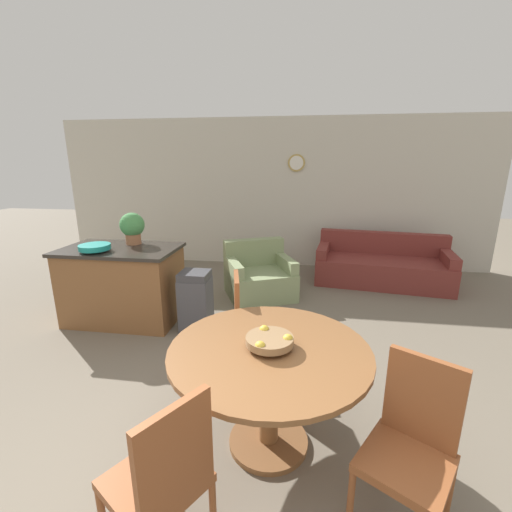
{
  "coord_description": "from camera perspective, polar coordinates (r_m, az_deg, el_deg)",
  "views": [
    {
      "loc": [
        0.69,
        -1.09,
        1.92
      ],
      "look_at": [
        0.18,
        2.38,
        0.96
      ],
      "focal_mm": 24.0,
      "sensor_mm": 36.0,
      "label": 1
    }
  ],
  "objects": [
    {
      "name": "wall_back",
      "position": [
        6.48,
        2.29,
        10.32
      ],
      "size": [
        8.0,
        0.09,
        2.7
      ],
      "color": "beige",
      "rests_on": "ground_plane"
    },
    {
      "name": "dining_table",
      "position": [
        2.4,
        2.22,
        -18.55
      ],
      "size": [
        1.32,
        1.32,
        0.76
      ],
      "color": "brown",
      "rests_on": "ground_plane"
    },
    {
      "name": "dining_chair_near_left",
      "position": [
        1.93,
        -15.16,
        -31.9
      ],
      "size": [
        0.58,
        0.58,
        0.95
      ],
      "rotation": [
        0.0,
        0.0,
        7.3
      ],
      "color": "brown",
      "rests_on": "ground_plane"
    },
    {
      "name": "dining_chair_near_right",
      "position": [
        2.19,
        24.57,
        -26.13
      ],
      "size": [
        0.58,
        0.58,
        0.95
      ],
      "rotation": [
        0.0,
        0.0,
        8.87
      ],
      "color": "brown",
      "rests_on": "ground_plane"
    },
    {
      "name": "dining_chair_far_side",
      "position": [
        3.19,
        -1.14,
        -10.72
      ],
      "size": [
        0.5,
        0.5,
        0.95
      ],
      "rotation": [
        0.0,
        0.0,
        4.94
      ],
      "color": "brown",
      "rests_on": "ground_plane"
    },
    {
      "name": "fruit_bowl",
      "position": [
        2.28,
        2.31,
        -13.86
      ],
      "size": [
        0.31,
        0.31,
        0.1
      ],
      "color": "olive",
      "rests_on": "dining_table"
    },
    {
      "name": "kitchen_island",
      "position": [
        4.54,
        -21.24,
        -4.38
      ],
      "size": [
        1.38,
        0.83,
        0.93
      ],
      "color": "brown",
      "rests_on": "ground_plane"
    },
    {
      "name": "teal_bowl",
      "position": [
        4.33,
        -25.29,
        1.34
      ],
      "size": [
        0.35,
        0.35,
        0.08
      ],
      "color": "teal",
      "rests_on": "kitchen_island"
    },
    {
      "name": "potted_plant",
      "position": [
        4.52,
        -19.92,
        4.6
      ],
      "size": [
        0.3,
        0.3,
        0.39
      ],
      "color": "#A36642",
      "rests_on": "kitchen_island"
    },
    {
      "name": "trash_bin",
      "position": [
        4.07,
        -10.01,
        -7.48
      ],
      "size": [
        0.34,
        0.32,
        0.72
      ],
      "color": "#47474C",
      "rests_on": "ground_plane"
    },
    {
      "name": "couch",
      "position": [
        5.97,
        20.2,
        -1.6
      ],
      "size": [
        2.16,
        1.18,
        0.78
      ],
      "rotation": [
        0.0,
        0.0,
        -0.13
      ],
      "color": "maroon",
      "rests_on": "ground_plane"
    },
    {
      "name": "armchair",
      "position": [
        5.06,
        0.5,
        -3.62
      ],
      "size": [
        1.18,
        1.14,
        0.79
      ],
      "rotation": [
        0.0,
        0.0,
        0.43
      ],
      "color": "gray",
      "rests_on": "ground_plane"
    }
  ]
}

